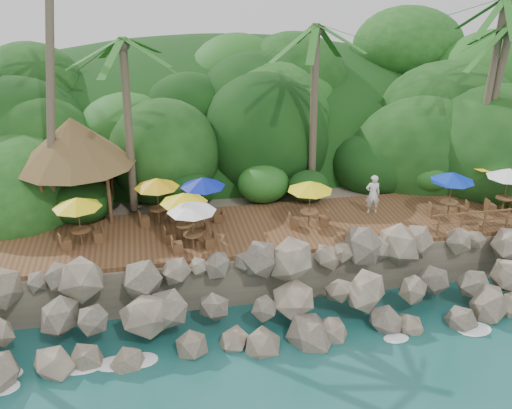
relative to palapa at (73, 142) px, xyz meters
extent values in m
plane|color=#19514F|center=(7.72, -9.11, -5.79)|extent=(140.00, 140.00, 0.00)
cube|color=gray|center=(7.72, 6.89, -4.74)|extent=(32.00, 25.20, 2.10)
ellipsoid|color=#143811|center=(7.72, 14.39, -5.79)|extent=(44.80, 28.00, 15.40)
cube|color=brown|center=(7.72, -3.11, -3.59)|extent=(26.00, 5.00, 0.20)
ellipsoid|color=white|center=(-1.28, -8.81, -5.76)|extent=(1.20, 0.80, 0.06)
ellipsoid|color=white|center=(1.72, -8.81, -5.76)|extent=(1.20, 0.80, 0.06)
ellipsoid|color=white|center=(4.72, -8.81, -5.76)|extent=(1.20, 0.80, 0.06)
ellipsoid|color=white|center=(7.72, -8.81, -5.76)|extent=(1.20, 0.80, 0.06)
ellipsoid|color=white|center=(10.72, -8.81, -5.76)|extent=(1.20, 0.80, 0.06)
ellipsoid|color=white|center=(13.72, -8.81, -5.76)|extent=(1.20, 0.80, 0.06)
ellipsoid|color=white|center=(16.72, -8.81, -5.76)|extent=(1.20, 0.80, 0.06)
cylinder|color=brown|center=(-0.50, -0.18, 3.45)|extent=(1.92, 2.58, 13.73)
cylinder|color=brown|center=(2.48, -0.20, 0.46)|extent=(0.64, 0.72, 7.91)
ellipsoid|color=#23601E|center=(2.48, -0.20, 4.41)|extent=(6.00, 6.00, 2.40)
cylinder|color=brown|center=(11.19, 0.18, 0.62)|extent=(0.67, 0.81, 8.23)
ellipsoid|color=#23601E|center=(11.19, 0.18, 4.73)|extent=(6.00, 6.00, 2.40)
cylinder|color=brown|center=(19.82, -0.51, 1.13)|extent=(1.18, 1.14, 9.24)
cylinder|color=brown|center=(20.19, -0.42, 0.59)|extent=(0.74, 1.04, 8.16)
ellipsoid|color=#23601E|center=(20.19, -0.42, 4.66)|extent=(6.00, 6.00, 2.40)
cylinder|color=brown|center=(-1.40, -1.40, -2.29)|extent=(0.16, 0.16, 2.40)
cylinder|color=brown|center=(1.40, -1.40, -2.29)|extent=(0.16, 0.16, 2.40)
cylinder|color=brown|center=(-1.40, 1.40, -2.29)|extent=(0.16, 0.16, 2.40)
cylinder|color=brown|center=(1.40, 1.40, -2.29)|extent=(0.16, 0.16, 2.40)
cone|color=brown|center=(0.00, 0.00, 0.01)|extent=(5.40, 5.40, 2.20)
cylinder|color=brown|center=(4.78, -4.71, -3.14)|extent=(0.08, 0.08, 0.71)
cylinder|color=brown|center=(4.78, -4.71, -2.77)|extent=(0.80, 0.80, 0.05)
cylinder|color=brown|center=(4.78, -4.71, -2.44)|extent=(0.05, 0.05, 2.10)
cone|color=white|center=(4.78, -4.71, -1.53)|extent=(2.01, 2.01, 0.43)
cube|color=brown|center=(4.12, -4.80, -3.27)|extent=(0.45, 0.45, 0.44)
cube|color=brown|center=(5.44, -4.62, -3.27)|extent=(0.45, 0.45, 0.44)
cylinder|color=brown|center=(4.54, -3.76, -3.14)|extent=(0.08, 0.08, 0.71)
cylinder|color=brown|center=(4.54, -3.76, -2.77)|extent=(0.80, 0.80, 0.05)
cylinder|color=brown|center=(4.54, -3.76, -2.44)|extent=(0.05, 0.05, 2.10)
cone|color=yellow|center=(4.54, -3.76, -1.53)|extent=(2.01, 2.01, 0.43)
cube|color=brown|center=(3.88, -3.83, -3.27)|extent=(0.44, 0.44, 0.44)
cube|color=brown|center=(5.21, -3.69, -3.27)|extent=(0.44, 0.44, 0.44)
cylinder|color=brown|center=(19.35, -2.14, -3.14)|extent=(0.08, 0.08, 0.71)
cylinder|color=brown|center=(19.35, -2.14, -2.77)|extent=(0.80, 0.80, 0.05)
cylinder|color=brown|center=(19.35, -2.14, -2.44)|extent=(0.05, 0.05, 2.10)
cone|color=yellow|center=(19.35, -2.14, -1.53)|extent=(2.01, 2.01, 0.43)
cube|color=brown|center=(18.69, -1.99, -3.27)|extent=(0.48, 0.48, 0.44)
cube|color=brown|center=(20.00, -2.29, -3.27)|extent=(0.48, 0.48, 0.44)
cylinder|color=brown|center=(16.67, -3.68, -3.14)|extent=(0.08, 0.08, 0.71)
cylinder|color=brown|center=(16.67, -3.68, -2.77)|extent=(0.80, 0.80, 0.05)
cylinder|color=brown|center=(16.67, -3.68, -2.44)|extent=(0.05, 0.05, 2.10)
cone|color=#0D30B3|center=(16.67, -3.68, -1.53)|extent=(2.01, 2.01, 0.43)
cube|color=brown|center=(16.01, -3.60, -3.27)|extent=(0.45, 0.45, 0.44)
cube|color=brown|center=(17.34, -3.76, -3.27)|extent=(0.45, 0.45, 0.44)
cylinder|color=brown|center=(0.24, -3.42, -3.14)|extent=(0.08, 0.08, 0.71)
cylinder|color=brown|center=(0.24, -3.42, -2.77)|extent=(0.80, 0.80, 0.05)
cylinder|color=brown|center=(0.24, -3.42, -2.44)|extent=(0.05, 0.05, 2.10)
cone|color=yellow|center=(0.24, -3.42, -1.53)|extent=(2.01, 2.01, 0.43)
cube|color=brown|center=(-0.39, -3.63, -3.27)|extent=(0.51, 0.51, 0.44)
cube|color=brown|center=(0.88, -3.21, -3.27)|extent=(0.51, 0.51, 0.44)
cylinder|color=brown|center=(19.44, -3.74, -3.14)|extent=(0.08, 0.08, 0.71)
cylinder|color=brown|center=(19.44, -3.74, -2.77)|extent=(0.80, 0.80, 0.05)
cylinder|color=brown|center=(19.44, -3.74, -2.44)|extent=(0.05, 0.05, 2.10)
cone|color=white|center=(19.44, -3.74, -1.53)|extent=(2.01, 2.01, 0.43)
cube|color=brown|center=(18.77, -3.76, -3.27)|extent=(0.41, 0.41, 0.44)
cylinder|color=brown|center=(5.51, -2.14, -3.14)|extent=(0.08, 0.08, 0.71)
cylinder|color=brown|center=(5.51, -2.14, -2.77)|extent=(0.80, 0.80, 0.05)
cylinder|color=brown|center=(5.51, -2.14, -2.44)|extent=(0.05, 0.05, 2.10)
cone|color=#0C1D9E|center=(5.51, -2.14, -1.53)|extent=(2.01, 2.01, 0.43)
cube|color=brown|center=(4.85, -2.02, -3.27)|extent=(0.47, 0.47, 0.44)
cube|color=brown|center=(6.17, -2.26, -3.27)|extent=(0.47, 0.47, 0.44)
cylinder|color=brown|center=(3.51, -1.84, -3.14)|extent=(0.08, 0.08, 0.71)
cylinder|color=brown|center=(3.51, -1.84, -2.77)|extent=(0.80, 0.80, 0.05)
cylinder|color=brown|center=(3.51, -1.84, -2.44)|extent=(0.05, 0.05, 2.10)
cone|color=gold|center=(3.51, -1.84, -1.53)|extent=(2.01, 2.01, 0.43)
cube|color=brown|center=(2.86, -1.98, -3.27)|extent=(0.47, 0.47, 0.44)
cube|color=brown|center=(4.17, -1.71, -3.27)|extent=(0.47, 0.47, 0.44)
cylinder|color=brown|center=(10.04, -3.49, -3.14)|extent=(0.08, 0.08, 0.71)
cylinder|color=brown|center=(10.04, -3.49, -2.77)|extent=(0.80, 0.80, 0.05)
cylinder|color=brown|center=(10.04, -3.49, -2.44)|extent=(0.05, 0.05, 2.10)
cone|color=yellow|center=(10.04, -3.49, -1.53)|extent=(2.01, 2.01, 0.43)
cube|color=brown|center=(9.38, -3.45, -3.27)|extent=(0.43, 0.43, 0.44)
cube|color=brown|center=(10.71, -3.54, -3.27)|extent=(0.43, 0.43, 0.44)
cylinder|color=brown|center=(15.24, -5.46, -2.99)|extent=(0.10, 0.10, 1.00)
cylinder|color=brown|center=(16.34, -5.46, -2.99)|extent=(0.10, 0.10, 1.00)
cylinder|color=brown|center=(17.44, -5.46, -2.99)|extent=(0.10, 0.10, 1.00)
cylinder|color=brown|center=(18.54, -5.46, -2.99)|extent=(0.10, 0.10, 1.00)
cube|color=brown|center=(17.99, -5.46, -2.54)|extent=(6.10, 0.06, 0.06)
cube|color=brown|center=(17.99, -5.46, -2.94)|extent=(6.10, 0.06, 0.06)
imported|color=white|center=(13.34, -2.65, -2.54)|extent=(0.74, 0.53, 1.90)
camera|label=1|loc=(3.12, -26.43, 8.06)|focal=41.56mm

